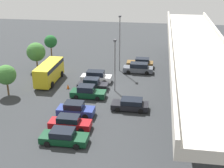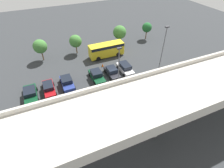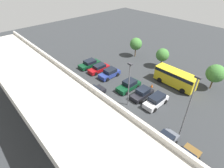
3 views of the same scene
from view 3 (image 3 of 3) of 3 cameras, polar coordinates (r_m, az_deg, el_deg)
name	(u,v)px [view 3 (image 3 of 3)]	position (r m, az deg, el deg)	size (l,w,h in m)	color
ground_plane	(133,101)	(28.98, 7.01, -5.48)	(105.06, 105.06, 0.00)	#2D3033
highway_overpass	(60,105)	(19.19, -16.52, -6.55)	(50.30, 7.25, 7.62)	#BCB7AD
parked_car_0	(184,161)	(22.34, 22.50, -22.14)	(2.11, 4.50, 1.61)	brown
parked_car_1	(162,143)	(22.96, 16.12, -18.03)	(2.10, 4.82, 1.64)	#515660
parked_car_2	(156,100)	(28.43, 14.22, -5.24)	(2.05, 4.57, 1.74)	silver
parked_car_3	(142,93)	(29.63, 9.85, -2.96)	(2.04, 4.35, 1.59)	black
parked_car_4	(129,85)	(31.13, 5.54, -0.44)	(2.15, 4.67, 1.67)	#0C381E
parked_car_5	(92,93)	(29.58, -6.50, -2.80)	(2.22, 4.52, 1.41)	black
parked_car_6	(110,73)	(34.42, -0.76, 3.54)	(2.13, 4.37, 1.67)	navy
parked_car_7	(99,68)	(36.42, -4.26, 5.17)	(1.98, 4.61, 1.48)	maroon
parked_car_8	(90,64)	(38.39, -7.31, 6.59)	(2.21, 4.80, 1.48)	#0C381E
shuttle_bus	(175,77)	(33.45, 19.95, 2.14)	(7.51, 2.57, 2.90)	gold
lamp_post_near_aisle	(189,105)	(21.85, 23.83, -6.35)	(0.70, 0.35, 9.13)	slate
lamp_post_mid_lot	(129,82)	(25.52, 5.57, 0.71)	(0.70, 0.35, 7.40)	slate
tree_front_centre	(216,73)	(34.70, 30.72, 2.98)	(3.11, 3.11, 4.67)	brown
tree_front_right	(162,55)	(38.35, 16.15, 9.12)	(2.70, 2.70, 4.25)	brown
tree_front_far_right	(136,44)	(42.09, 7.82, 12.83)	(2.82, 2.82, 4.56)	brown
traffic_cone	(152,86)	(32.47, 12.90, -0.51)	(0.44, 0.44, 0.70)	black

